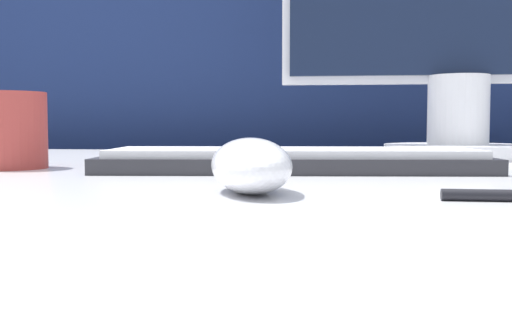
{
  "coord_description": "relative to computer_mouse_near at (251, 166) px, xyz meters",
  "views": [
    {
      "loc": [
        -0.01,
        -0.57,
        0.8
      ],
      "look_at": [
        -0.06,
        -0.11,
        0.77
      ],
      "focal_mm": 42.0,
      "sensor_mm": 36.0,
      "label": 1
    }
  ],
  "objects": [
    {
      "name": "computer_mouse_near",
      "position": [
        0.0,
        0.0,
        0.0
      ],
      "size": [
        0.08,
        0.12,
        0.04
      ],
      "rotation": [
        0.0,
        0.0,
        0.27
      ],
      "color": "white",
      "rests_on": "desk"
    },
    {
      "name": "mug",
      "position": [
        -0.3,
        0.21,
        0.02
      ],
      "size": [
        0.09,
        0.09,
        0.09
      ],
      "color": "#A33833",
      "rests_on": "desk"
    },
    {
      "name": "keyboard",
      "position": [
        0.02,
        0.21,
        -0.01
      ],
      "size": [
        0.42,
        0.17,
        0.02
      ],
      "rotation": [
        0.0,
        0.0,
        0.09
      ],
      "color": "#28282D",
      "rests_on": "desk"
    },
    {
      "name": "partition_panel",
      "position": [
        0.06,
        0.84,
        -0.15
      ],
      "size": [
        5.0,
        0.03,
        1.23
      ],
      "color": "navy",
      "rests_on": "ground_plane"
    }
  ]
}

